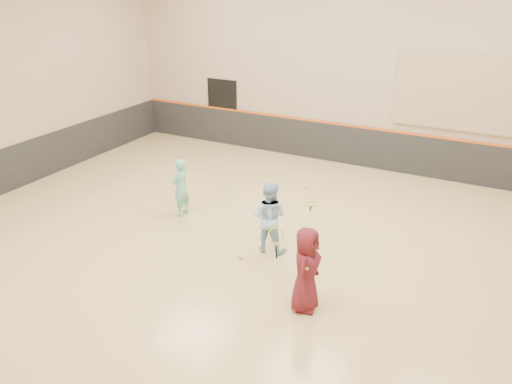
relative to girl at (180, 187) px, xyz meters
The scene contains 14 objects.
room 2.62m from the girl, 15.45° to the right, with size 15.04×12.04×6.22m.
wainscot_back 5.85m from the girl, 64.45° to the left, with size 14.90×0.04×1.20m, color #232326.
wainscot_left 5.00m from the girl, behind, with size 0.04×11.90×1.20m, color #232326.
accent_stripe 5.86m from the girl, 64.41° to the left, with size 14.90×0.03×0.06m, color #D85914.
acoustic_panel 7.69m from the girl, 44.63° to the left, with size 3.20×0.08×2.00m, color tan.
doorway 5.65m from the girl, 110.54° to the left, with size 1.10×0.05×2.20m, color black.
girl is the anchor object (origin of this frame).
instructor 2.69m from the girl, 12.05° to the right, with size 0.76×0.59×1.56m, color #99C8ED.
young_man 4.57m from the girl, 26.96° to the right, with size 0.76×0.49×1.56m, color #59151F.
held_racket 3.08m from the girl, 16.81° to the right, with size 0.40×0.40×0.66m, color #ADBF29, non-canonical shape.
spare_racket 3.35m from the girl, 37.45° to the left, with size 0.65×0.65×0.04m, color #99C82C, non-canonical shape.
ball_under_racket 2.65m from the girl, 27.26° to the right, with size 0.07×0.07×0.07m, color #C0D230.
ball_in_hand 4.73m from the girl, 28.51° to the right, with size 0.07×0.07×0.07m, color yellow.
ball_beside_spare 3.62m from the girl, 54.27° to the left, with size 0.07×0.07×0.07m, color #D0DF33.
Camera 1 is at (4.12, -8.19, 5.39)m, focal length 35.00 mm.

